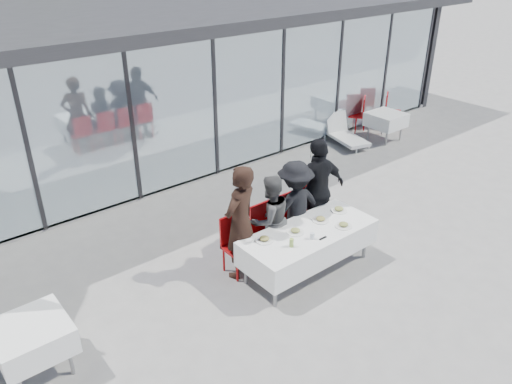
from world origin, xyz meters
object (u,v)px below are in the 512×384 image
Objects in this scene: diner_a at (240,222)px; spare_table_left at (32,337)px; dining_table at (308,242)px; lounger at (344,133)px; diner_b at (270,220)px; diner_chair_d at (311,209)px; plate_d at (339,209)px; diner_chair_b at (265,229)px; plate_b at (295,231)px; diner_c at (295,207)px; diner_d at (318,191)px; folded_eyeglasses at (323,238)px; juice_bottle at (292,243)px; spare_chair_b at (359,112)px; spare_table_right at (386,120)px; plate_c at (321,219)px; plate_extra at (344,225)px; diner_chair_c at (289,218)px; spare_chair_a at (390,109)px; plate_a at (264,239)px; diner_chair_a at (236,241)px.

diner_a is 3.24m from spare_table_left.
lounger is at bearing 36.33° from dining_table.
dining_table is at bearing 119.84° from diner_b.
plate_d is at bearing -86.25° from diner_chair_d.
diner_chair_b is (0.00, 0.13, -0.24)m from diner_b.
plate_b is (-0.20, 0.10, 0.24)m from dining_table.
diner_c is at bearing 161.03° from diner_a.
diner_d is 1.33× the size of lounger.
lounger is at bearing -142.30° from diner_c.
folded_eyeglasses is (0.29, -1.04, 0.22)m from diner_chair_b.
juice_bottle is 7.39m from spare_chair_b.
folded_eyeglasses is (0.89, -0.92, -0.19)m from diner_a.
spare_chair_b is (-0.02, 0.90, -0.02)m from spare_table_right.
plate_c reaches higher than lounger.
plate_extra is at bearing -141.83° from spare_chair_b.
plate_c is 1.00× the size of plate_d.
diner_c is (0.27, 0.62, 0.28)m from dining_table.
diner_a reaches higher than diner_chair_b.
diner_a is 1.23m from diner_chair_c.
plate_extra is (0.25, -1.00, 0.24)m from diner_chair_c.
diner_d is at bearing -153.81° from spare_chair_a.
plate_extra is (1.25, -0.48, 0.00)m from plate_a.
plate_d is at bearing 50.89° from plate_extra.
dining_table is 1.10m from diner_chair_d.
diner_d is (1.69, 0.00, 0.01)m from diner_a.
spare_chair_a is 1.91m from lounger.
diner_c is at bearing 44.57° from juice_bottle.
diner_a reaches higher than diner_chair_c.
plate_d reaches higher than spare_table_left.
diner_d is 6.94× the size of plate_b.
plate_c is at bearing 0.48° from plate_b.
diner_d is at bearing -13.48° from diner_chair_c.
lounger is at bearing 34.67° from juice_bottle.
diner_a is at bearing 142.79° from plate_b.
diner_chair_b is 3.54× the size of plate_d.
diner_chair_b reaches higher than plate_a.
dining_table is 2.63× the size of spare_table_left.
diner_b reaches higher than spare_table_left.
diner_b reaches higher than plate_d.
plate_d is 1.00× the size of plate_extra.
plate_d is at bearing 2.32° from plate_b.
diner_chair_a reaches higher than dining_table.
plate_extra is (0.80, -0.87, 0.00)m from diner_b.
juice_bottle is 0.97× the size of folded_eyeglasses.
spare_chair_b is at bearing 27.18° from diner_chair_b.
dining_table is 1.16m from diner_a.
plate_a is 0.28× the size of spare_chair_b.
diner_chair_c is at bearing 180.00° from diner_chair_d.
diner_chair_d is 0.65m from plate_d.
diner_chair_b reaches higher than plate_extra.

